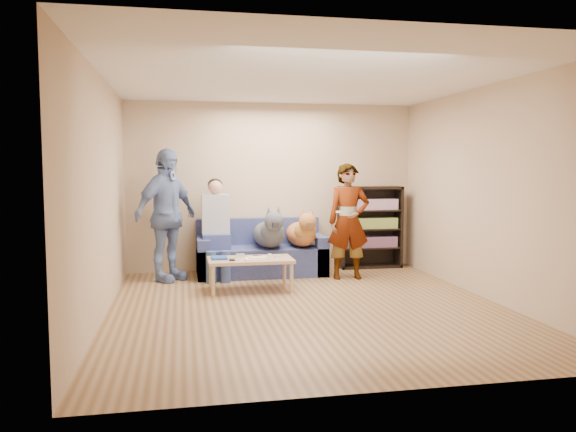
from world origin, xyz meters
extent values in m
plane|color=brown|center=(0.00, 0.00, 0.00)|extent=(5.00, 5.00, 0.00)
plane|color=white|center=(0.00, 0.00, 2.60)|extent=(5.00, 5.00, 0.00)
plane|color=tan|center=(0.00, 2.50, 1.30)|extent=(4.50, 0.00, 4.50)
plane|color=tan|center=(0.00, -2.50, 1.30)|extent=(4.50, 0.00, 4.50)
plane|color=tan|center=(-2.25, 0.00, 1.30)|extent=(0.00, 5.00, 5.00)
plane|color=tan|center=(2.25, 0.00, 1.30)|extent=(0.00, 5.00, 5.00)
ellipsoid|color=#B7B7BC|center=(0.53, 1.97, 0.50)|extent=(0.43, 0.36, 0.15)
imported|color=gray|center=(0.95, 1.52, 0.83)|extent=(0.63, 0.44, 1.66)
imported|color=#7C8BC6|center=(-1.63, 1.84, 0.94)|extent=(1.09, 1.11, 1.87)
cube|color=silver|center=(0.75, 1.32, 0.98)|extent=(0.07, 0.12, 0.03)
cube|color=#1B4298|center=(-0.94, 1.05, 0.43)|extent=(0.20, 0.26, 0.03)
cube|color=white|center=(-0.49, 0.90, 0.43)|extent=(0.26, 0.20, 0.02)
cube|color=beige|center=(-0.46, 0.92, 0.44)|extent=(0.22, 0.17, 0.01)
cube|color=#B8B7BC|center=(-0.66, 1.12, 0.45)|extent=(0.11, 0.06, 0.05)
cube|color=white|center=(-0.26, 1.10, 0.43)|extent=(0.04, 0.13, 0.03)
cube|color=silver|center=(-0.18, 1.02, 0.43)|extent=(0.09, 0.06, 0.03)
cylinder|color=white|center=(-0.34, 0.98, 0.43)|extent=(0.07, 0.07, 0.02)
cylinder|color=white|center=(-0.34, 1.06, 0.43)|extent=(0.07, 0.07, 0.02)
cylinder|color=#C44F1B|center=(-0.56, 0.84, 0.42)|extent=(0.13, 0.06, 0.01)
cylinder|color=black|center=(-0.42, 1.18, 0.42)|extent=(0.13, 0.08, 0.01)
cube|color=black|center=(-0.79, 0.88, 0.43)|extent=(0.07, 0.12, 0.02)
cube|color=#515B93|center=(-0.25, 2.05, 0.21)|extent=(1.90, 0.85, 0.42)
cube|color=#515B93|center=(-0.25, 2.38, 0.62)|extent=(1.90, 0.18, 0.40)
cube|color=#515B93|center=(-1.11, 2.05, 0.29)|extent=(0.18, 0.85, 0.58)
cube|color=#515B93|center=(0.61, 2.05, 0.29)|extent=(0.18, 0.85, 0.58)
cube|color=#3A467F|center=(-0.92, 1.97, 0.53)|extent=(0.40, 0.38, 0.22)
cylinder|color=#3D5F86|center=(-1.02, 1.55, 0.21)|extent=(0.14, 0.14, 0.47)
cylinder|color=#455498|center=(-0.82, 1.55, 0.21)|extent=(0.14, 0.14, 0.47)
cube|color=#B3B3B8|center=(-0.92, 2.07, 0.92)|extent=(0.40, 0.24, 0.58)
sphere|color=tan|center=(-0.92, 2.07, 1.32)|extent=(0.21, 0.21, 0.21)
ellipsoid|color=black|center=(-0.92, 2.10, 1.35)|extent=(0.22, 0.22, 0.19)
ellipsoid|color=#52545D|center=(-0.15, 1.95, 0.61)|extent=(0.44, 0.93, 0.39)
sphere|color=#4B4E56|center=(-0.15, 1.63, 0.70)|extent=(0.33, 0.33, 0.33)
sphere|color=#4B4F55|center=(-0.15, 1.45, 0.86)|extent=(0.27, 0.27, 0.27)
cube|color=black|center=(-0.15, 1.33, 0.82)|extent=(0.08, 0.13, 0.08)
cone|color=#51535C|center=(-0.22, 1.48, 1.00)|extent=(0.08, 0.08, 0.13)
cone|color=#51525B|center=(-0.08, 1.48, 1.00)|extent=(0.08, 0.08, 0.13)
cylinder|color=#4D4E57|center=(-0.15, 2.38, 0.57)|extent=(0.05, 0.30, 0.18)
ellipsoid|color=#C16A3B|center=(0.34, 1.98, 0.60)|extent=(0.42, 0.87, 0.36)
sphere|color=#C18D3B|center=(0.34, 1.68, 0.69)|extent=(0.32, 0.32, 0.32)
sphere|color=#B66137|center=(0.34, 1.52, 0.83)|extent=(0.25, 0.25, 0.25)
cube|color=#53341C|center=(0.34, 1.40, 0.80)|extent=(0.08, 0.12, 0.07)
cone|color=#BB7D39|center=(0.28, 1.54, 0.97)|extent=(0.08, 0.08, 0.12)
cone|color=#AD7C34|center=(0.41, 1.54, 0.97)|extent=(0.08, 0.08, 0.12)
cylinder|color=#BD7539|center=(0.34, 2.37, 0.57)|extent=(0.05, 0.28, 0.17)
cube|color=tan|center=(-0.54, 1.00, 0.40)|extent=(1.10, 0.60, 0.04)
cylinder|color=tan|center=(-1.04, 0.75, 0.19)|extent=(0.05, 0.05, 0.38)
cylinder|color=tan|center=(-0.04, 0.75, 0.19)|extent=(0.05, 0.05, 0.38)
cylinder|color=tan|center=(-1.04, 1.25, 0.19)|extent=(0.05, 0.05, 0.38)
cylinder|color=tan|center=(-0.04, 1.25, 0.19)|extent=(0.05, 0.05, 0.38)
cube|color=black|center=(1.07, 2.32, 0.65)|extent=(0.04, 0.34, 1.30)
cube|color=black|center=(2.03, 2.32, 0.65)|extent=(0.04, 0.34, 1.30)
cube|color=black|center=(1.55, 2.32, 1.28)|extent=(1.00, 0.34, 0.04)
cube|color=black|center=(1.55, 2.32, 0.02)|extent=(1.00, 0.34, 0.04)
cube|color=black|center=(1.55, 2.48, 0.65)|extent=(1.00, 0.02, 1.30)
cube|color=black|center=(1.55, 2.32, 0.32)|extent=(0.94, 0.32, 0.03)
cube|color=black|center=(1.55, 2.32, 0.62)|extent=(0.94, 0.32, 0.02)
cube|color=black|center=(1.55, 2.32, 0.92)|extent=(0.94, 0.32, 0.02)
cube|color=#B23333|center=(1.55, 2.30, 0.42)|extent=(0.84, 0.24, 0.17)
cube|color=gold|center=(1.55, 2.30, 0.72)|extent=(0.84, 0.24, 0.17)
cube|color=#994C99|center=(1.55, 2.30, 1.02)|extent=(0.84, 0.24, 0.17)
camera|label=1|loc=(-1.41, -6.20, 1.61)|focal=35.00mm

